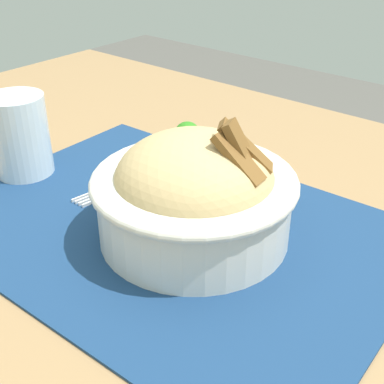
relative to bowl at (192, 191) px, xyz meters
The scene contains 5 objects.
table 0.13m from the bowl, 95.20° to the left, with size 1.31×0.90×0.78m.
placemat 0.06m from the bowl, 11.16° to the left, with size 0.48×0.34×0.00m, color navy.
bowl is the anchor object (origin of this frame).
fork 0.14m from the bowl, ahead, with size 0.03×0.13×0.00m.
drinking_glass 0.25m from the bowl, ahead, with size 0.07×0.07×0.10m.
Camera 1 is at (-0.28, 0.32, 1.09)m, focal length 49.23 mm.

